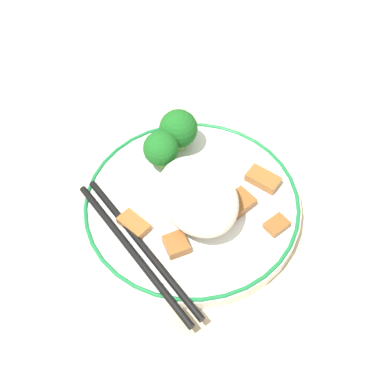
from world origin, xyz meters
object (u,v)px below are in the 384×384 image
(broccoli_back_left, at_px, (178,129))
(chopsticks, at_px, (138,249))
(plate, at_px, (192,205))
(broccoli_back_center, at_px, (161,149))

(broccoli_back_left, relative_size, chopsticks, 0.26)
(plate, height_order, chopsticks, chopsticks)
(plate, height_order, broccoli_back_center, broccoli_back_center)
(plate, distance_m, broccoli_back_left, 0.10)
(broccoli_back_center, bearing_deg, broccoli_back_left, -60.37)
(plate, relative_size, broccoli_back_left, 4.62)
(broccoli_back_center, bearing_deg, plate, -173.77)
(broccoli_back_left, distance_m, broccoli_back_center, 0.04)
(broccoli_back_left, height_order, broccoli_back_center, broccoli_back_left)
(chopsticks, bearing_deg, broccoli_back_center, -37.73)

